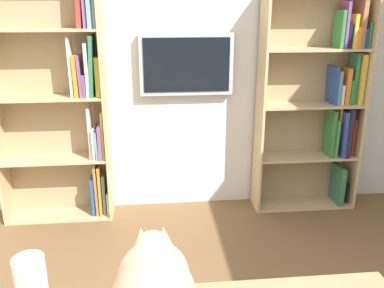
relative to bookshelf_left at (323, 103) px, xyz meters
name	(u,v)px	position (x,y,z in m)	size (l,w,h in m)	color
wall_back	(182,63)	(1.25, -0.17, 0.35)	(4.52, 0.06, 2.70)	silver
bookshelf_left	(323,103)	(0.00, 0.00, 0.00)	(0.94, 0.28, 1.97)	tan
bookshelf_right	(63,98)	(2.28, 0.00, 0.09)	(0.93, 0.28, 2.21)	tan
wall_mounted_tv	(187,65)	(1.22, -0.08, 0.35)	(0.81, 0.07, 0.53)	#B7B7BC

